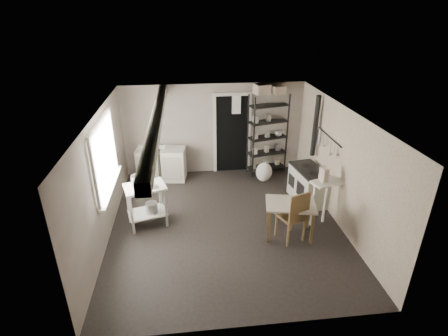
{
  "coord_description": "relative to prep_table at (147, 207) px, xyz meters",
  "views": [
    {
      "loc": [
        -0.7,
        -5.86,
        4.01
      ],
      "look_at": [
        0.0,
        0.3,
        1.1
      ],
      "focal_mm": 28.0,
      "sensor_mm": 36.0,
      "label": 1
    }
  ],
  "objects": [
    {
      "name": "chair",
      "position": [
        2.68,
        -0.77,
        0.08
      ],
      "size": [
        0.57,
        0.58,
        1.05
      ],
      "primitive_type": null,
      "rotation": [
        0.0,
        0.0,
        0.37
      ],
      "color": "brown",
      "rests_on": "ground"
    },
    {
      "name": "work_table",
      "position": [
        2.69,
        -0.65,
        -0.02
      ],
      "size": [
        1.01,
        0.8,
        0.69
      ],
      "primitive_type": null,
      "rotation": [
        0.0,
        0.0,
        -0.2
      ],
      "color": "beige",
      "rests_on": "ground"
    },
    {
      "name": "oats_box",
      "position": [
        3.41,
        -0.3,
        0.61
      ],
      "size": [
        0.14,
        0.2,
        0.28
      ],
      "primitive_type": "cube",
      "rotation": [
        0.0,
        0.0,
        0.17
      ],
      "color": "beige",
      "rests_on": "side_ledge"
    },
    {
      "name": "flour_sack",
      "position": [
        2.71,
        1.61,
        -0.16
      ],
      "size": [
        0.43,
        0.37,
        0.49
      ],
      "primitive_type": "ellipsoid",
      "rotation": [
        0.0,
        0.0,
        -0.06
      ],
      "color": "white",
      "rests_on": "ground"
    },
    {
      "name": "floor",
      "position": [
        1.54,
        -0.16,
        -0.4
      ],
      "size": [
        5.0,
        5.0,
        0.0
      ],
      "primitive_type": "plane",
      "color": "black",
      "rests_on": "ground"
    },
    {
      "name": "storage_box_a",
      "position": [
        2.68,
        2.15,
        1.61
      ],
      "size": [
        0.42,
        0.39,
        0.24
      ],
      "primitive_type": "cube",
      "rotation": [
        0.0,
        0.0,
        0.28
      ],
      "color": "beige",
      "rests_on": "shelf_rack"
    },
    {
      "name": "doorway",
      "position": [
        1.99,
        2.31,
        0.6
      ],
      "size": [
        0.96,
        0.1,
        2.08
      ],
      "primitive_type": null,
      "color": "silver",
      "rests_on": "ground"
    },
    {
      "name": "bucket",
      "position": [
        0.09,
        -0.03,
        -0.02
      ],
      "size": [
        0.3,
        0.3,
        0.25
      ],
      "primitive_type": "cylinder",
      "rotation": [
        0.0,
        0.0,
        0.43
      ],
      "color": "silver",
      "rests_on": "prep_table"
    },
    {
      "name": "prep_table",
      "position": [
        0.0,
        0.0,
        0.0
      ],
      "size": [
        0.89,
        0.74,
        0.87
      ],
      "primitive_type": null,
      "rotation": [
        0.0,
        0.0,
        0.29
      ],
      "color": "silver",
      "rests_on": "ground"
    },
    {
      "name": "stockpot",
      "position": [
        -0.12,
        0.03,
        0.54
      ],
      "size": [
        0.31,
        0.31,
        0.28
      ],
      "primitive_type": "cylinder",
      "rotation": [
        0.0,
        0.0,
        -0.23
      ],
      "color": "silver",
      "rests_on": "prep_table"
    },
    {
      "name": "window",
      "position": [
        -0.68,
        0.04,
        1.1
      ],
      "size": [
        0.12,
        1.76,
        1.28
      ],
      "primitive_type": null,
      "color": "silver",
      "rests_on": "wall_left"
    },
    {
      "name": "shelf_rack",
      "position": [
        2.88,
        2.15,
        0.55
      ],
      "size": [
        1.04,
        0.62,
        2.06
      ],
      "primitive_type": null,
      "rotation": [
        0.0,
        0.0,
        0.27
      ],
      "color": "black",
      "rests_on": "ground"
    },
    {
      "name": "stove",
      "position": [
        3.46,
        0.56,
        0.04
      ],
      "size": [
        0.69,
        1.06,
        0.78
      ],
      "primitive_type": null,
      "rotation": [
        0.0,
        0.0,
        0.14
      ],
      "color": "silver",
      "rests_on": "ground"
    },
    {
      "name": "wall_back",
      "position": [
        1.54,
        2.34,
        0.75
      ],
      "size": [
        4.5,
        0.02,
        2.3
      ],
      "primitive_type": "cube",
      "color": "#9E9387",
      "rests_on": "ground"
    },
    {
      "name": "wall_left",
      "position": [
        -0.71,
        -0.16,
        0.75
      ],
      "size": [
        0.02,
        5.0,
        2.3
      ],
      "primitive_type": "cube",
      "color": "#9E9387",
      "rests_on": "ground"
    },
    {
      "name": "counter_cup",
      "position": [
        -0.21,
        1.92,
        0.57
      ],
      "size": [
        0.16,
        0.16,
        0.1
      ],
      "primitive_type": "imported",
      "rotation": [
        0.0,
        0.0,
        -0.23
      ],
      "color": "white",
      "rests_on": "base_cabinets"
    },
    {
      "name": "saucepan",
      "position": [
        0.19,
        -0.09,
        0.45
      ],
      "size": [
        0.2,
        0.2,
        0.1
      ],
      "primitive_type": "cylinder",
      "rotation": [
        0.0,
        0.0,
        -0.16
      ],
      "color": "silver",
      "rests_on": "prep_table"
    },
    {
      "name": "base_cabinets",
      "position": [
        0.19,
        2.02,
        0.06
      ],
      "size": [
        1.3,
        0.7,
        0.82
      ],
      "primitive_type": null,
      "rotation": [
        0.0,
        0.0,
        -0.14
      ],
      "color": "silver",
      "rests_on": "ground"
    },
    {
      "name": "floor_crock",
      "position": [
        3.12,
        -0.44,
        -0.33
      ],
      "size": [
        0.11,
        0.11,
        0.13
      ],
      "primitive_type": "cylinder",
      "rotation": [
        0.0,
        0.0,
        -0.07
      ],
      "color": "white",
      "rests_on": "ground"
    },
    {
      "name": "wall_right",
      "position": [
        3.79,
        -0.16,
        0.75
      ],
      "size": [
        0.02,
        5.0,
        2.3
      ],
      "primitive_type": "cube",
      "color": "#9E9387",
      "rests_on": "ground"
    },
    {
      "name": "storage_box_b",
      "position": [
        3.07,
        2.13,
        1.59
      ],
      "size": [
        0.36,
        0.35,
        0.19
      ],
      "primitive_type": "cube",
      "rotation": [
        0.0,
        0.0,
        0.26
      ],
      "color": "beige",
      "rests_on": "shelf_rack"
    },
    {
      "name": "side_ledge",
      "position": [
        3.49,
        -0.31,
        0.03
      ],
      "size": [
        0.68,
        0.5,
        0.93
      ],
      "primitive_type": null,
      "rotation": [
        0.0,
        0.0,
        0.32
      ],
      "color": "silver",
      "rests_on": "ground"
    },
    {
      "name": "wall_front",
      "position": [
        1.54,
        -2.66,
        0.75
      ],
      "size": [
        4.5,
        0.02,
        2.3
      ],
      "primitive_type": "cube",
      "color": "#9E9387",
      "rests_on": "ground"
    },
    {
      "name": "shelf_jar",
      "position": [
        2.52,
        2.14,
        0.97
      ],
      "size": [
        0.1,
        0.1,
        0.19
      ],
      "primitive_type": "imported",
      "rotation": [
        0.0,
        0.0,
        0.15
      ],
      "color": "white",
      "rests_on": "shelf_rack"
    },
    {
      "name": "ceiling_beam",
      "position": [
        0.34,
        -0.16,
        1.8
      ],
      "size": [
        0.18,
        5.0,
        0.18
      ],
      "primitive_type": null,
      "color": "silver",
      "rests_on": "ceiling"
    },
    {
      "name": "mixing_bowl",
      "position": [
        0.24,
        2.0,
        0.55
      ],
      "size": [
        0.29,
        0.29,
        0.07
      ],
      "primitive_type": "imported",
      "rotation": [
        0.0,
        0.0,
        -0.06
      ],
      "color": "white",
      "rests_on": "base_cabinets"
    },
    {
      "name": "ceiling",
      "position": [
        1.54,
        -0.16,
        1.9
      ],
      "size": [
        5.0,
        5.0,
        0.0
      ],
      "primitive_type": "plane",
      "rotation": [
        3.14,
        0.0,
        0.0
      ],
      "color": "silver",
      "rests_on": "wall_back"
    },
    {
      "name": "stovepipe",
      "position": [
        3.66,
        1.02,
        1.19
      ],
      "size": [
        0.15,
        0.15,
        1.52
      ],
      "primitive_type": null,
      "rotation": [
        0.0,
        0.0,
        0.27
      ],
      "color": "black",
      "rests_on": "stove"
    },
    {
      "name": "table_cup",
      "position": [
        2.94,
        -0.78,
        0.4
      ],
      "size": [
        0.12,
        0.12,
        0.09
      ],
      "primitive_type": "imported",
      "rotation": [
        0.0,
        0.0,
        -0.35
      ],
      "color": "white",
      "rests_on": "work_table"
    },
    {
      "name": "wallpaper_panel",
      "position": [
        3.78,
        -0.16,
        0.75
      ],
      "size": [
        0.01,
        5.0,
        2.3
      ],
      "primitive_type": null,
      "color": "beige",
      "rests_on": "wall_right"
    },
    {
      "name": "utensil_rail",
      "position": [
        3.73,
        0.44,
        1.15
      ],
      "size": [
        0.06,
        1.2,
        0.44
      ],
      "primitive_type": null,
      "color": "silver",
      "rests_on": "wall_right"
    }
  ]
}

